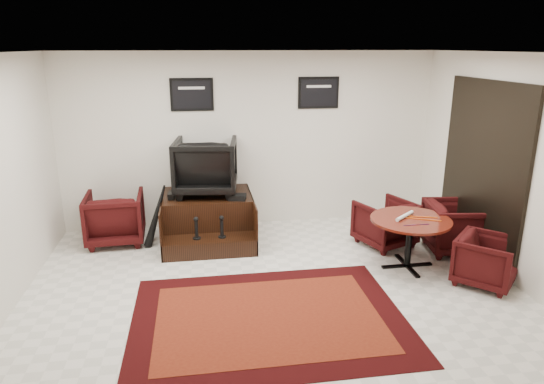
{
  "coord_description": "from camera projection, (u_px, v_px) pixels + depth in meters",
  "views": [
    {
      "loc": [
        -0.84,
        -5.17,
        2.87
      ],
      "look_at": [
        0.1,
        0.9,
        1.01
      ],
      "focal_mm": 32.0,
      "sensor_mm": 36.0,
      "label": 1
    }
  ],
  "objects": [
    {
      "name": "ground",
      "position": [
        275.0,
        294.0,
        5.85
      ],
      "size": [
        6.0,
        6.0,
        0.0
      ],
      "primitive_type": "plane",
      "color": "beige",
      "rests_on": "ground"
    },
    {
      "name": "room_shell",
      "position": [
        309.0,
        145.0,
        5.51
      ],
      "size": [
        6.02,
        5.02,
        2.81
      ],
      "color": "white",
      "rests_on": "ground"
    },
    {
      "name": "area_rug",
      "position": [
        269.0,
        318.0,
        5.31
      ],
      "size": [
        2.97,
        2.23,
        0.01
      ],
      "color": "black",
      "rests_on": "ground"
    },
    {
      "name": "shine_podium",
      "position": [
        208.0,
        219.0,
        7.43
      ],
      "size": [
        1.35,
        1.39,
        0.69
      ],
      "color": "black",
      "rests_on": "ground"
    },
    {
      "name": "shine_chair",
      "position": [
        206.0,
        163.0,
        7.32
      ],
      "size": [
        1.01,
        0.96,
        0.94
      ],
      "primitive_type": "imported",
      "rotation": [
        0.0,
        0.0,
        3.02
      ],
      "color": "black",
      "rests_on": "shine_podium"
    },
    {
      "name": "shoes_pair",
      "position": [
        175.0,
        195.0,
        7.21
      ],
      "size": [
        0.22,
        0.25,
        0.09
      ],
      "color": "black",
      "rests_on": "shine_podium"
    },
    {
      "name": "polish_kit",
      "position": [
        238.0,
        197.0,
        7.12
      ],
      "size": [
        0.28,
        0.22,
        0.08
      ],
      "primitive_type": "cube",
      "rotation": [
        0.0,
        0.0,
        -0.25
      ],
      "color": "black",
      "rests_on": "shine_podium"
    },
    {
      "name": "umbrella_black",
      "position": [
        156.0,
        217.0,
        7.09
      ],
      "size": [
        0.35,
        0.13,
        0.94
      ],
      "primitive_type": null,
      "color": "black",
      "rests_on": "ground"
    },
    {
      "name": "umbrella_hooked",
      "position": [
        157.0,
        213.0,
        7.26
      ],
      "size": [
        0.35,
        0.13,
        0.93
      ],
      "primitive_type": null,
      "color": "black",
      "rests_on": "ground"
    },
    {
      "name": "armchair_side",
      "position": [
        115.0,
        215.0,
        7.28
      ],
      "size": [
        0.86,
        0.81,
        0.85
      ],
      "primitive_type": "imported",
      "rotation": [
        0.0,
        0.0,
        3.19
      ],
      "color": "black",
      "rests_on": "ground"
    },
    {
      "name": "meeting_table",
      "position": [
        410.0,
        225.0,
        6.39
      ],
      "size": [
        1.05,
        1.05,
        0.69
      ],
      "color": "#451009",
      "rests_on": "ground"
    },
    {
      "name": "table_chair_back",
      "position": [
        385.0,
        221.0,
        7.19
      ],
      "size": [
        0.93,
        0.9,
        0.75
      ],
      "primitive_type": "imported",
      "rotation": [
        0.0,
        0.0,
        3.52
      ],
      "color": "black",
      "rests_on": "ground"
    },
    {
      "name": "table_chair_window",
      "position": [
        456.0,
        225.0,
        6.95
      ],
      "size": [
        0.84,
        0.88,
        0.81
      ],
      "primitive_type": "imported",
      "rotation": [
        0.0,
        0.0,
        1.43
      ],
      "color": "black",
      "rests_on": "ground"
    },
    {
      "name": "table_chair_corner",
      "position": [
        487.0,
        258.0,
        6.0
      ],
      "size": [
        0.92,
        0.92,
        0.69
      ],
      "primitive_type": "imported",
      "rotation": [
        0.0,
        0.0,
        0.79
      ],
      "color": "black",
      "rests_on": "ground"
    },
    {
      "name": "paper_roll",
      "position": [
        405.0,
        216.0,
        6.4
      ],
      "size": [
        0.36,
        0.31,
        0.05
      ],
      "primitive_type": "cylinder",
      "rotation": [
        0.0,
        1.57,
        0.69
      ],
      "color": "silver",
      "rests_on": "meeting_table"
    },
    {
      "name": "table_clutter",
      "position": [
        421.0,
        219.0,
        6.33
      ],
      "size": [
        0.57,
        0.35,
        0.01
      ],
      "color": "#DC510C",
      "rests_on": "meeting_table"
    }
  ]
}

